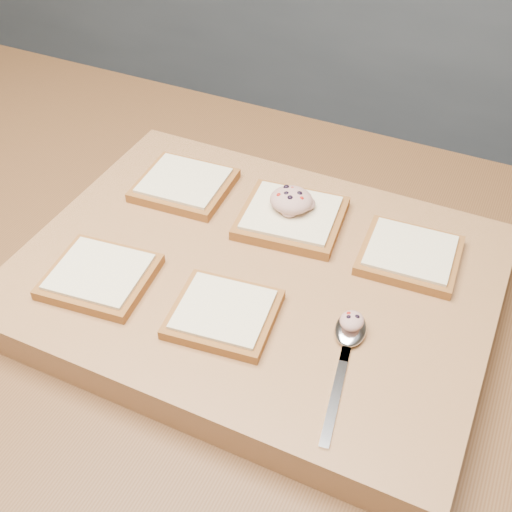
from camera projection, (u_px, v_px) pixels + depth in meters
The scene contains 11 objects.
island_counter at pixel (322, 494), 1.07m from camera, with size 2.00×0.80×0.90m.
back_counter at pixel (485, 99), 2.01m from camera, with size 3.60×0.62×0.94m.
cutting_board at pixel (256, 280), 0.78m from camera, with size 0.55×0.42×0.04m, color #AE764A.
bread_far_left at pixel (184, 184), 0.87m from camera, with size 0.13×0.12×0.02m.
bread_far_center at pixel (291, 217), 0.82m from camera, with size 0.14×0.13×0.02m.
bread_far_right at pixel (410, 254), 0.76m from camera, with size 0.12×0.11×0.02m.
bread_near_left at pixel (100, 276), 0.74m from camera, with size 0.13×0.12×0.02m.
bread_near_center at pixel (224, 313), 0.70m from camera, with size 0.12×0.11×0.02m.
tuna_salad_dollop at pixel (291, 200), 0.81m from camera, with size 0.05×0.05×0.03m.
spoon at pixel (349, 338), 0.67m from camera, with size 0.05×0.17×0.01m.
spoon_salad at pixel (352, 321), 0.67m from camera, with size 0.03×0.03×0.02m.
Camera 1 is at (0.12, -0.51, 1.47)m, focal length 45.00 mm.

